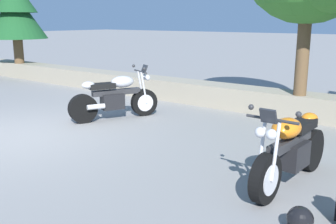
{
  "coord_description": "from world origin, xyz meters",
  "views": [
    {
      "loc": [
        6.74,
        -3.99,
        2.18
      ],
      "look_at": [
        2.76,
        1.2,
        0.65
      ],
      "focal_mm": 42.45,
      "sensor_mm": 36.0,
      "label": 1
    }
  ],
  "objects_px": {
    "motorcycle_silver_near_left": "(116,98)",
    "motorcycle_orange_centre": "(290,151)",
    "rider_helmet": "(300,220)",
    "pine_tree_far_left": "(15,10)"
  },
  "relations": [
    {
      "from": "motorcycle_silver_near_left",
      "to": "motorcycle_orange_centre",
      "type": "distance_m",
      "value": 4.59
    },
    {
      "from": "motorcycle_silver_near_left",
      "to": "rider_helmet",
      "type": "distance_m",
      "value": 5.51
    },
    {
      "from": "motorcycle_orange_centre",
      "to": "pine_tree_far_left",
      "type": "distance_m",
      "value": 12.68
    },
    {
      "from": "motorcycle_silver_near_left",
      "to": "pine_tree_far_left",
      "type": "height_order",
      "value": "pine_tree_far_left"
    },
    {
      "from": "motorcycle_orange_centre",
      "to": "rider_helmet",
      "type": "height_order",
      "value": "motorcycle_orange_centre"
    },
    {
      "from": "motorcycle_silver_near_left",
      "to": "pine_tree_far_left",
      "type": "xyz_separation_m",
      "value": [
        -7.54,
        2.44,
        2.03
      ]
    },
    {
      "from": "motorcycle_silver_near_left",
      "to": "rider_helmet",
      "type": "height_order",
      "value": "motorcycle_silver_near_left"
    },
    {
      "from": "rider_helmet",
      "to": "motorcycle_silver_near_left",
      "type": "bearing_deg",
      "value": 154.98
    },
    {
      "from": "rider_helmet",
      "to": "motorcycle_orange_centre",
      "type": "bearing_deg",
      "value": 116.29
    },
    {
      "from": "motorcycle_silver_near_left",
      "to": "pine_tree_far_left",
      "type": "bearing_deg",
      "value": 162.08
    }
  ]
}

